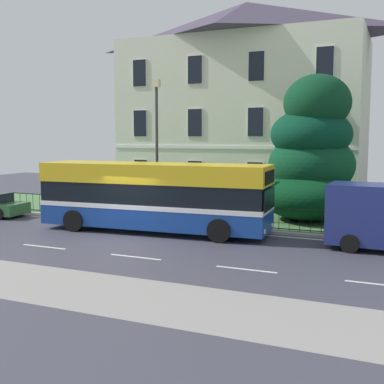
{
  "coord_description": "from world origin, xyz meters",
  "views": [
    {
      "loc": [
        10.36,
        -16.19,
        4.18
      ],
      "look_at": [
        1.85,
        3.52,
        1.72
      ],
      "focal_mm": 45.42,
      "sensor_mm": 36.0,
      "label": 1
    }
  ],
  "objects_px": {
    "evergreen_tree": "(312,159)",
    "single_decker_bus": "(154,196)",
    "street_lamp_post": "(157,140)",
    "georgian_townhouse": "(245,101)",
    "litter_bin": "(86,203)"
  },
  "relations": [
    {
      "from": "street_lamp_post",
      "to": "evergreen_tree",
      "type": "bearing_deg",
      "value": 21.22
    },
    {
      "from": "evergreen_tree",
      "to": "litter_bin",
      "type": "relative_size",
      "value": 6.54
    },
    {
      "from": "street_lamp_post",
      "to": "litter_bin",
      "type": "bearing_deg",
      "value": -178.97
    },
    {
      "from": "georgian_townhouse",
      "to": "evergreen_tree",
      "type": "xyz_separation_m",
      "value": [
        5.74,
        -7.58,
        -3.47
      ]
    },
    {
      "from": "georgian_townhouse",
      "to": "street_lamp_post",
      "type": "bearing_deg",
      "value": -97.19
    },
    {
      "from": "street_lamp_post",
      "to": "litter_bin",
      "type": "height_order",
      "value": "street_lamp_post"
    },
    {
      "from": "single_decker_bus",
      "to": "street_lamp_post",
      "type": "distance_m",
      "value": 3.7
    },
    {
      "from": "georgian_townhouse",
      "to": "litter_bin",
      "type": "relative_size",
      "value": 14.51
    },
    {
      "from": "georgian_townhouse",
      "to": "street_lamp_post",
      "type": "xyz_separation_m",
      "value": [
        -1.3,
        -10.32,
        -2.54
      ]
    },
    {
      "from": "evergreen_tree",
      "to": "street_lamp_post",
      "type": "distance_m",
      "value": 7.61
    },
    {
      "from": "litter_bin",
      "to": "single_decker_bus",
      "type": "bearing_deg",
      "value": -24.56
    },
    {
      "from": "evergreen_tree",
      "to": "litter_bin",
      "type": "height_order",
      "value": "evergreen_tree"
    },
    {
      "from": "single_decker_bus",
      "to": "litter_bin",
      "type": "xyz_separation_m",
      "value": [
        -5.41,
        2.47,
        -0.93
      ]
    },
    {
      "from": "evergreen_tree",
      "to": "street_lamp_post",
      "type": "xyz_separation_m",
      "value": [
        -7.04,
        -2.73,
        0.93
      ]
    },
    {
      "from": "evergreen_tree",
      "to": "single_decker_bus",
      "type": "height_order",
      "value": "evergreen_tree"
    }
  ]
}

